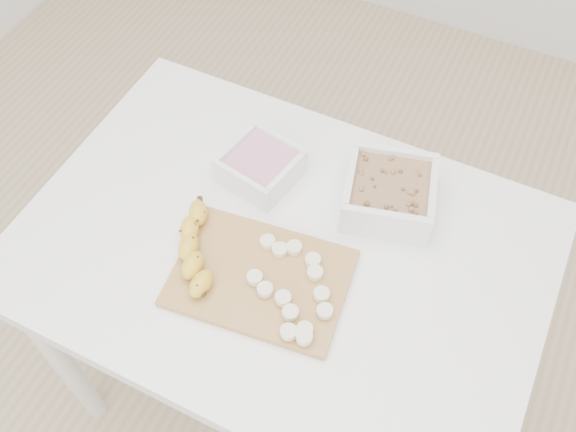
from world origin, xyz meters
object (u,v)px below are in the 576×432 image
at_px(bowl_yogurt, 261,166).
at_px(cutting_board, 261,278).
at_px(table, 282,271).
at_px(banana, 196,249).
at_px(bowl_granola, 389,193).

relative_size(bowl_yogurt, cutting_board, 0.51).
bearing_deg(table, banana, -143.46).
relative_size(table, banana, 4.86).
xyz_separation_m(cutting_board, banana, (-0.13, -0.01, 0.03)).
bearing_deg(bowl_granola, table, -129.47).
xyz_separation_m(bowl_yogurt, bowl_granola, (0.26, 0.04, 0.01)).
bearing_deg(table, cutting_board, -90.24).
distance_m(table, cutting_board, 0.13).
bearing_deg(bowl_yogurt, table, -50.11).
relative_size(bowl_yogurt, banana, 0.79).
bearing_deg(banana, cutting_board, -16.08).
bearing_deg(banana, bowl_yogurt, 65.08).
relative_size(bowl_yogurt, bowl_granola, 0.78).
xyz_separation_m(table, bowl_granola, (0.15, 0.18, 0.14)).
relative_size(cutting_board, banana, 1.54).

